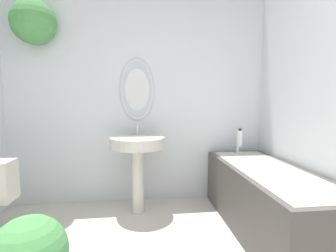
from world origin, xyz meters
TOP-DOWN VIEW (x-y plane):
  - wall_back at (-0.17, 2.35)m, footprint 2.96×0.43m
  - pedestal_sink at (-0.03, 2.03)m, footprint 0.55×0.55m
  - bathtub at (1.09, 1.51)m, footprint 0.62×1.56m
  - shampoo_bottle at (1.11, 2.18)m, footprint 0.06×0.06m

SIDE VIEW (x-z plane):
  - bathtub at x=1.09m, z-range -0.03..0.61m
  - pedestal_sink at x=-0.03m, z-range 0.19..1.07m
  - shampoo_bottle at x=1.11m, z-range 0.63..0.83m
  - wall_back at x=-0.17m, z-range 0.12..2.52m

